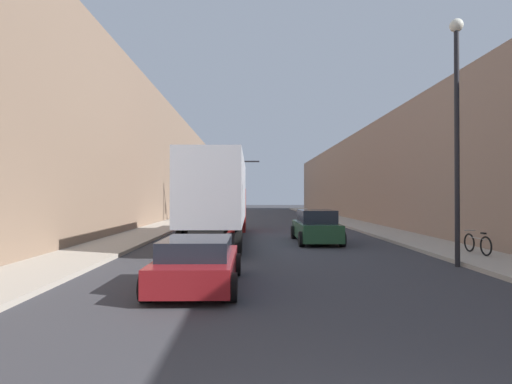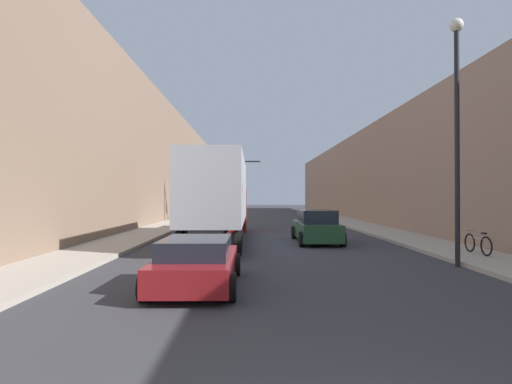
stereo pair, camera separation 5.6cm
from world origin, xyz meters
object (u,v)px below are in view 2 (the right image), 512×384
at_px(suv_car, 316,227).
at_px(sedan_car, 197,263).
at_px(traffic_signal_gantry, 211,178).
at_px(parked_bicycle, 478,244).
at_px(semi_truck, 220,196).
at_px(street_lamp, 457,111).

bearing_deg(suv_car, sedan_car, -115.49).
xyz_separation_m(sedan_car, suv_car, (4.63, 9.71, 0.16)).
bearing_deg(traffic_signal_gantry, sedan_car, -85.03).
height_order(suv_car, parked_bicycle, suv_car).
height_order(suv_car, traffic_signal_gantry, traffic_signal_gantry).
distance_m(semi_truck, parked_bicycle, 11.99).
relative_size(street_lamp, parked_bicycle, 4.50).
height_order(semi_truck, street_lamp, street_lamp).
relative_size(semi_truck, street_lamp, 1.67).
bearing_deg(semi_truck, traffic_signal_gantry, 97.81).
bearing_deg(semi_truck, parked_bicycle, -30.95).
bearing_deg(street_lamp, sedan_car, -161.06).
height_order(sedan_car, parked_bicycle, sedan_car).
distance_m(sedan_car, suv_car, 10.76).
xyz_separation_m(semi_truck, parked_bicycle, (10.17, -6.10, -1.81)).
height_order(traffic_signal_gantry, street_lamp, street_lamp).
height_order(street_lamp, parked_bicycle, street_lamp).
xyz_separation_m(sedan_car, street_lamp, (8.18, 2.81, 4.52)).
bearing_deg(traffic_signal_gantry, parked_bicycle, -58.39).
xyz_separation_m(semi_truck, sedan_car, (0.26, -10.76, -1.72)).
height_order(sedan_car, street_lamp, street_lamp).
height_order(sedan_car, suv_car, suv_car).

